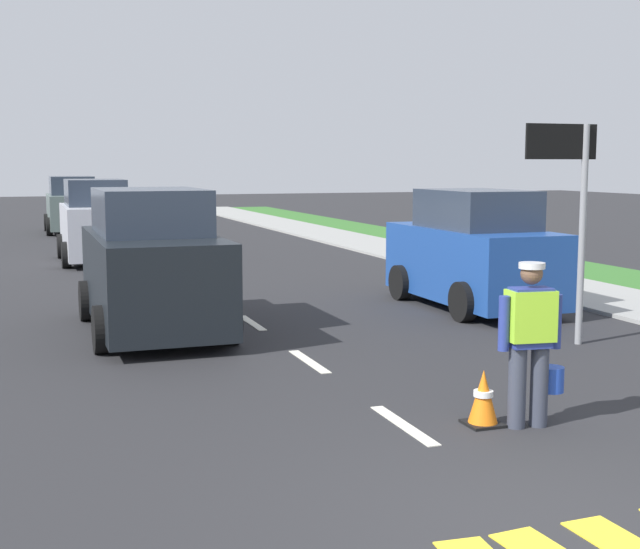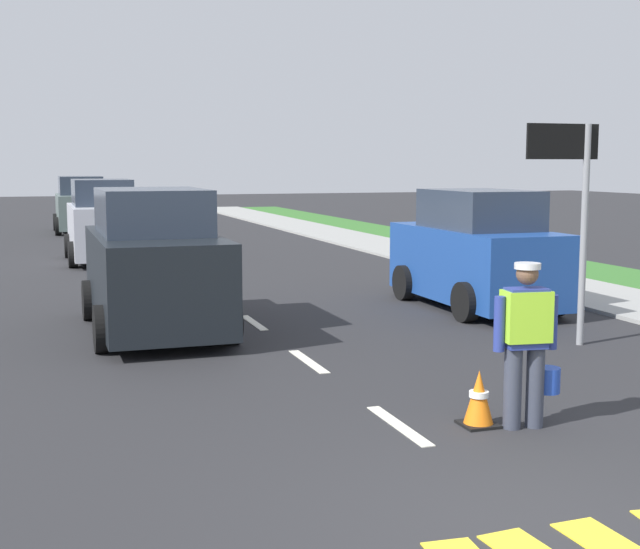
{
  "view_description": "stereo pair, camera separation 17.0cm",
  "coord_description": "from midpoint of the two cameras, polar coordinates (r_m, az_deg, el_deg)",
  "views": [
    {
      "loc": [
        -3.61,
        -5.01,
        2.64
      ],
      "look_at": [
        0.35,
        6.25,
        1.1
      ],
      "focal_mm": 48.37,
      "sensor_mm": 36.0,
      "label": 1
    },
    {
      "loc": [
        -3.45,
        -5.07,
        2.64
      ],
      "look_at": [
        0.35,
        6.25,
        1.1
      ],
      "focal_mm": 48.37,
      "sensor_mm": 36.0,
      "label": 2
    }
  ],
  "objects": [
    {
      "name": "car_parked_curbside",
      "position": [
        16.03,
        9.78,
        1.39
      ],
      "size": [
        1.94,
        4.04,
        2.17
      ],
      "color": "#1E4799",
      "rests_on": "ground"
    },
    {
      "name": "sidewalk_right",
      "position": [
        18.66,
        15.99,
        -1.07
      ],
      "size": [
        2.4,
        72.0,
        0.14
      ],
      "primitive_type": "cube",
      "color": "#9E9E99",
      "rests_on": "ground"
    },
    {
      "name": "car_oncoming_lead",
      "position": [
        13.79,
        -11.4,
        0.58
      ],
      "size": [
        2.07,
        4.37,
        2.25
      ],
      "color": "black",
      "rests_on": "ground"
    },
    {
      "name": "car_oncoming_third",
      "position": [
        34.58,
        -16.2,
        4.34
      ],
      "size": [
        2.06,
        3.94,
        2.16
      ],
      "color": "slate",
      "rests_on": "ground"
    },
    {
      "name": "lane_direction_sign",
      "position": [
        12.88,
        15.83,
        6.03
      ],
      "size": [
        1.16,
        0.11,
        3.2
      ],
      "color": "gray",
      "rests_on": "ground"
    },
    {
      "name": "lane_center_line",
      "position": [
        30.56,
        -12.66,
        2.22
      ],
      "size": [
        0.14,
        46.4,
        0.01
      ],
      "color": "silver",
      "rests_on": "ground"
    },
    {
      "name": "traffic_cone_near",
      "position": [
        8.95,
        10.21,
        -8.04
      ],
      "size": [
        0.36,
        0.36,
        0.57
      ],
      "color": "black",
      "rests_on": "ground"
    },
    {
      "name": "road_worker",
      "position": [
        8.85,
        13.29,
        -3.98
      ],
      "size": [
        0.77,
        0.36,
        1.67
      ],
      "color": "#383D4C",
      "rests_on": "ground"
    },
    {
      "name": "car_oncoming_second",
      "position": [
        24.07,
        -14.78,
        3.27
      ],
      "size": [
        1.96,
        4.03,
        2.22
      ],
      "color": "silver",
      "rests_on": "ground"
    },
    {
      "name": "ground_plane",
      "position": [
        26.41,
        -11.58,
        1.45
      ],
      "size": [
        96.0,
        96.0,
        0.0
      ],
      "primitive_type": "plane",
      "color": "#28282B"
    }
  ]
}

